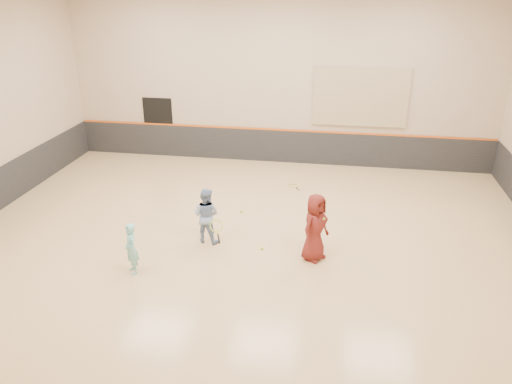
% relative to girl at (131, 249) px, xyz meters
% --- Properties ---
extents(room, '(15.04, 12.04, 6.22)m').
position_rel_girl_xyz_m(room, '(2.32, 2.04, 0.20)').
color(room, tan).
rests_on(room, ground).
extents(wainscot_back, '(14.90, 0.04, 1.20)m').
position_rel_girl_xyz_m(wainscot_back, '(2.32, 8.01, -0.01)').
color(wainscot_back, '#232326').
rests_on(wainscot_back, floor).
extents(accent_stripe, '(14.90, 0.03, 0.06)m').
position_rel_girl_xyz_m(accent_stripe, '(2.32, 8.00, 0.61)').
color(accent_stripe, '#D85914').
rests_on(accent_stripe, wall_back).
extents(acoustic_panel, '(3.20, 0.08, 2.00)m').
position_rel_girl_xyz_m(acoustic_panel, '(5.12, 7.99, 1.89)').
color(acoustic_panel, tan).
rests_on(acoustic_panel, wall_back).
extents(doorway, '(1.10, 0.05, 2.20)m').
position_rel_girl_xyz_m(doorway, '(-2.18, 8.02, 0.49)').
color(doorway, black).
rests_on(doorway, floor).
extents(girl, '(0.51, 0.53, 1.23)m').
position_rel_girl_xyz_m(girl, '(0.00, 0.00, 0.00)').
color(girl, '#76CDCC').
rests_on(girl, floor).
extents(instructor, '(0.80, 0.68, 1.45)m').
position_rel_girl_xyz_m(instructor, '(1.29, 1.74, 0.11)').
color(instructor, '#7E96C3').
rests_on(instructor, floor).
extents(young_man, '(0.89, 0.97, 1.67)m').
position_rel_girl_xyz_m(young_man, '(4.05, 1.31, 0.22)').
color(young_man, maroon).
rests_on(young_man, floor).
extents(held_racket, '(0.56, 0.56, 0.57)m').
position_rel_girl_xyz_m(held_racket, '(1.60, 1.53, -0.06)').
color(held_racket, gold).
rests_on(held_racket, instructor).
extents(spare_racket, '(0.69, 0.69, 0.07)m').
position_rel_girl_xyz_m(spare_racket, '(3.12, 5.75, -0.58)').
color(spare_racket, gold).
rests_on(spare_racket, floor).
extents(ball_under_racket, '(0.07, 0.07, 0.07)m').
position_rel_girl_xyz_m(ball_under_racket, '(2.75, 1.51, -0.58)').
color(ball_under_racket, yellow).
rests_on(ball_under_racket, floor).
extents(ball_in_hand, '(0.07, 0.07, 0.07)m').
position_rel_girl_xyz_m(ball_in_hand, '(4.24, 1.24, 0.49)').
color(ball_in_hand, gold).
rests_on(ball_in_hand, young_man).
extents(ball_beside_spare, '(0.07, 0.07, 0.07)m').
position_rel_girl_xyz_m(ball_beside_spare, '(1.83, 3.52, -0.58)').
color(ball_beside_spare, '#D3DF34').
rests_on(ball_beside_spare, floor).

